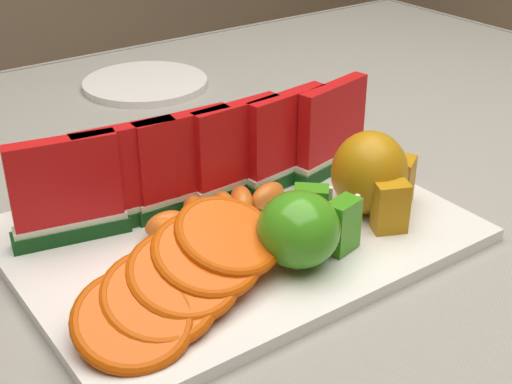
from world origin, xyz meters
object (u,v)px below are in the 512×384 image
pear_cluster (373,175)px  side_plate (145,83)px  platter (235,232)px  apple_cluster (304,227)px

pear_cluster → side_plate: 0.47m
side_plate → pear_cluster: bearing=-90.5°
platter → pear_cluster: pear_cluster is taller
apple_cluster → pear_cluster: 0.11m
apple_cluster → side_plate: size_ratio=0.55×
apple_cluster → side_plate: 0.52m
platter → pear_cluster: 0.14m
pear_cluster → platter: bearing=157.4°
pear_cluster → side_plate: size_ratio=0.49×
apple_cluster → side_plate: bearing=77.5°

